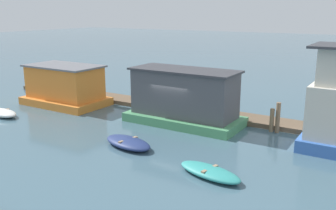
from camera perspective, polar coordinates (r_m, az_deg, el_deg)
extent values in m
plane|color=#426070|center=(23.32, 1.30, -2.82)|extent=(200.00, 200.00, 0.00)
cube|color=brown|center=(25.58, 4.42, -0.97)|extent=(33.80, 1.95, 0.30)
cube|color=orange|center=(28.96, -15.28, 0.61)|extent=(6.11, 3.69, 0.55)
cube|color=orange|center=(28.67, -15.46, 3.37)|extent=(5.32, 2.91, 2.29)
cube|color=slate|center=(28.48, -15.62, 5.76)|extent=(5.62, 3.21, 0.12)
cube|color=#4C9360|center=(23.33, 2.44, -2.14)|extent=(7.19, 3.32, 0.53)
cube|color=#4C4C51|center=(22.92, 2.48, 1.79)|extent=(6.32, 2.46, 2.74)
cube|color=#38383D|center=(22.65, 2.52, 5.33)|extent=(6.62, 2.76, 0.12)
ellipsoid|color=white|center=(27.19, -23.96, -1.10)|extent=(2.84, 1.46, 0.45)
cube|color=#997F60|center=(27.15, -24.00, -0.78)|extent=(0.25, 1.03, 0.08)
ellipsoid|color=navy|center=(19.45, -6.10, -5.72)|extent=(3.23, 2.02, 0.45)
cube|color=#997F60|center=(19.39, -6.12, -5.28)|extent=(0.41, 1.20, 0.08)
ellipsoid|color=teal|center=(16.17, 6.37, -10.10)|extent=(3.23, 1.81, 0.39)
cube|color=#997F60|center=(16.11, 6.38, -9.65)|extent=(0.37, 1.02, 0.08)
cylinder|color=#846B4C|center=(22.39, 15.54, -2.25)|extent=(0.25, 0.25, 1.37)
cylinder|color=brown|center=(22.25, 16.39, -1.88)|extent=(0.25, 0.25, 1.77)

